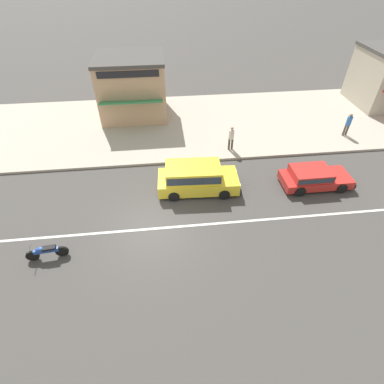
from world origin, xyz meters
TOP-DOWN VIEW (x-y plane):
  - ground_plane at (0.00, 0.00)m, footprint 160.00×160.00m
  - lane_centre_stripe at (0.00, 0.00)m, footprint 50.40×0.14m
  - kerb_strip at (0.00, 10.38)m, footprint 68.00×10.00m
  - minivan_yellow_1 at (2.44, 2.79)m, footprint 4.59×2.19m
  - hatchback_red_3 at (9.10, 2.41)m, footprint 3.97×1.84m
  - motorcycle_0 at (-4.65, -1.22)m, footprint 1.80×0.56m
  - pedestrian_near_clock at (13.60, 7.35)m, footprint 0.34×0.34m
  - pedestrian_mid_kerb at (5.18, 6.44)m, footprint 0.34×0.34m
  - shopfront_corner_warung at (-1.20, 12.38)m, footprint 4.92×5.05m

SIDE VIEW (x-z plane):
  - ground_plane at x=0.00m, z-range 0.00..0.00m
  - lane_centre_stripe at x=0.00m, z-range 0.00..0.01m
  - kerb_strip at x=0.00m, z-range 0.00..0.15m
  - motorcycle_0 at x=-4.65m, z-range 0.02..0.82m
  - hatchback_red_3 at x=9.10m, z-range 0.04..1.14m
  - minivan_yellow_1 at x=2.44m, z-range 0.06..1.63m
  - pedestrian_near_clock at x=13.60m, z-range 0.28..1.91m
  - pedestrian_mid_kerb at x=5.18m, z-range 0.29..1.93m
  - shopfront_corner_warung at x=-1.20m, z-range 0.16..4.52m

